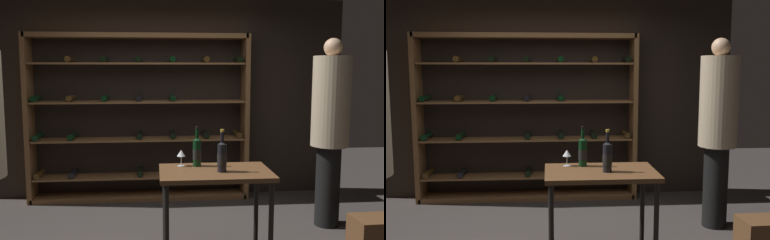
{
  "view_description": "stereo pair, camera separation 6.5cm",
  "coord_description": "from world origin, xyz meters",
  "views": [
    {
      "loc": [
        -0.17,
        -3.68,
        1.72
      ],
      "look_at": [
        0.17,
        0.14,
        1.25
      ],
      "focal_mm": 38.58,
      "sensor_mm": 36.0,
      "label": 1
    },
    {
      "loc": [
        -0.11,
        -3.68,
        1.72
      ],
      "look_at": [
        0.17,
        0.14,
        1.25
      ],
      "focal_mm": 38.58,
      "sensor_mm": 36.0,
      "label": 2
    }
  ],
  "objects": [
    {
      "name": "tasting_table",
      "position": [
        0.35,
        -0.19,
        0.74
      ],
      "size": [
        0.97,
        0.61,
        0.84
      ],
      "color": "brown",
      "rests_on": "ground"
    },
    {
      "name": "wine_rack",
      "position": [
        -0.38,
        1.72,
        1.08
      ],
      "size": [
        2.87,
        0.32,
        2.18
      ],
      "color": "brown",
      "rests_on": "ground"
    },
    {
      "name": "wine_glass_stemmed_left",
      "position": [
        0.06,
        0.0,
        0.96
      ],
      "size": [
        0.08,
        0.08,
        0.15
      ],
      "color": "silver",
      "rests_on": "tasting_table"
    },
    {
      "name": "person_host_in_suit",
      "position": [
        1.72,
        0.59,
        1.15
      ],
      "size": [
        0.4,
        0.4,
        2.05
      ],
      "rotation": [
        0.0,
        0.0,
        -1.5
      ],
      "color": "black",
      "rests_on": "ground"
    },
    {
      "name": "back_wall",
      "position": [
        0.0,
        1.93,
        1.33
      ],
      "size": [
        4.8,
        0.1,
        2.66
      ],
      "primitive_type": "cube",
      "color": "black",
      "rests_on": "ground"
    },
    {
      "name": "wine_bottle_black_capsule",
      "position": [
        0.21,
        -0.01,
        0.98
      ],
      "size": [
        0.08,
        0.08,
        0.37
      ],
      "color": "black",
      "rests_on": "tasting_table"
    },
    {
      "name": "wine_bottle_amber_reserve",
      "position": [
        0.4,
        -0.24,
        0.98
      ],
      "size": [
        0.08,
        0.08,
        0.37
      ],
      "color": "black",
      "rests_on": "tasting_table"
    },
    {
      "name": "wine_crate",
      "position": [
        1.99,
        0.02,
        0.14
      ],
      "size": [
        0.49,
        0.35,
        0.28
      ],
      "primitive_type": "cube",
      "rotation": [
        0.0,
        0.0,
        0.03
      ],
      "color": "brown",
      "rests_on": "ground"
    }
  ]
}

